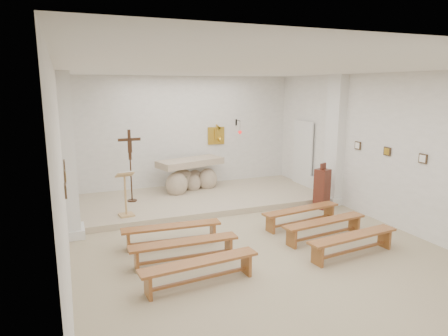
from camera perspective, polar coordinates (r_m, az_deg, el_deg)
name	(u,v)px	position (r m, az deg, el deg)	size (l,w,h in m)	color
ground	(255,247)	(8.28, 4.43, -11.13)	(7.00, 10.00, 0.00)	tan
wall_left	(63,177)	(6.98, -21.96, -1.23)	(0.02, 10.00, 3.50)	white
wall_right	(395,151)	(9.83, 23.18, 2.21)	(0.02, 10.00, 3.50)	white
wall_back	(184,134)	(12.39, -5.75, 4.87)	(7.00, 0.02, 3.50)	white
ceiling	(258,70)	(7.64, 4.85, 13.76)	(7.00, 10.00, 0.02)	silver
sanctuary_platform	(200,199)	(11.32, -3.45, -4.40)	(6.98, 3.00, 0.15)	tan
pilaster_left	(69,157)	(8.95, -21.28, 1.51)	(0.26, 0.55, 3.50)	white
pilaster_right	(335,141)	(11.24, 15.56, 3.80)	(0.26, 0.55, 3.50)	white
gold_wall_relief	(216,136)	(12.70, -1.14, 4.64)	(0.55, 0.04, 0.55)	gold
sanctuary_lamp	(240,131)	(12.72, 2.23, 5.36)	(0.11, 0.36, 0.44)	black
station_frame_left_front	(66,191)	(6.21, -21.70, -3.03)	(0.03, 0.20, 0.20)	#3E2C1B
station_frame_left_mid	(65,176)	(7.18, -21.79, -1.12)	(0.03, 0.20, 0.20)	#3E2C1B
station_frame_left_rear	(64,165)	(8.16, -21.86, 0.34)	(0.03, 0.20, 0.20)	#3E2C1B
station_frame_right_front	(423,159)	(9.28, 26.54, 1.22)	(0.03, 0.20, 0.20)	#3E2C1B
station_frame_right_mid	(387,151)	(9.96, 22.28, 2.22)	(0.03, 0.20, 0.20)	#3E2C1B
station_frame_right_rear	(358,145)	(10.69, 18.57, 3.07)	(0.03, 0.20, 0.20)	#3E2C1B
radiator_left	(71,215)	(9.97, -21.07, -6.26)	(0.10, 0.85, 0.52)	silver
radiator_right	(319,187)	(12.10, 13.40, -2.69)	(0.10, 0.85, 0.52)	silver
altar	(190,177)	(11.93, -4.90, -1.27)	(2.11, 1.29, 1.02)	#BDAA90
lectern	(126,194)	(9.75, -13.89, -3.56)	(0.44, 0.38, 1.12)	tan
crucifix_stand	(130,160)	(10.84, -13.24, 1.06)	(0.58, 0.25, 1.93)	#3C2213
potted_plant	(179,185)	(11.66, -6.39, -2.37)	(0.44, 0.38, 0.48)	#2C5421
donation_pedestal	(322,188)	(10.88, 13.82, -2.86)	(0.43, 0.43, 1.22)	#512017
bench_left_front	(172,230)	(8.29, -7.48, -8.81)	(2.03, 0.46, 0.43)	brown
bench_right_front	(301,213)	(9.48, 10.96, -6.28)	(2.04, 0.58, 0.43)	brown
bench_left_second	(184,247)	(7.48, -5.70, -11.10)	(2.02, 0.37, 0.43)	brown
bench_right_second	(325,225)	(8.78, 14.18, -7.90)	(2.04, 0.55, 0.43)	brown
bench_left_third	(200,267)	(6.69, -3.46, -13.92)	(2.04, 0.49, 0.43)	brown
bench_right_third	(353,240)	(8.11, 17.96, -9.76)	(2.04, 0.53, 0.43)	brown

